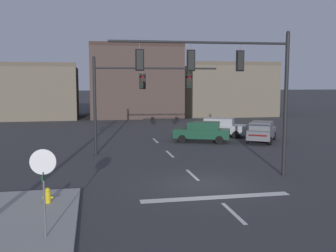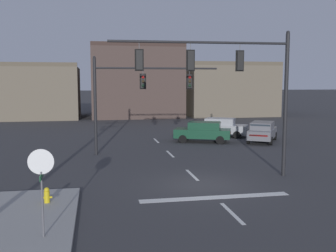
{
  "view_description": "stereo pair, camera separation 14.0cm",
  "coord_description": "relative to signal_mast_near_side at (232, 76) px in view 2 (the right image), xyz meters",
  "views": [
    {
      "loc": [
        -4.99,
        -17.15,
        4.8
      ],
      "look_at": [
        -0.8,
        4.52,
        2.28
      ],
      "focal_mm": 41.74,
      "sensor_mm": 36.0,
      "label": 1
    },
    {
      "loc": [
        -4.86,
        -17.18,
        4.8
      ],
      "look_at": [
        -0.8,
        4.52,
        2.28
      ],
      "focal_mm": 41.74,
      "sensor_mm": 36.0,
      "label": 2
    }
  ],
  "objects": [
    {
      "name": "ground_plane",
      "position": [
        -1.74,
        -1.15,
        -5.09
      ],
      "size": [
        400.0,
        400.0,
        0.0
      ],
      "primitive_type": "plane",
      "color": "#353538"
    },
    {
      "name": "stop_bar_paint",
      "position": [
        -1.74,
        -3.15,
        -5.09
      ],
      "size": [
        6.4,
        0.5,
        0.01
      ],
      "primitive_type": "cube",
      "color": "silver",
      "rests_on": "ground"
    },
    {
      "name": "lane_centreline",
      "position": [
        -1.74,
        0.85,
        -5.09
      ],
      "size": [
        0.16,
        26.4,
        0.01
      ],
      "color": "silver",
      "rests_on": "ground"
    },
    {
      "name": "signal_mast_near_side",
      "position": [
        0.0,
        0.0,
        0.0
      ],
      "size": [
        8.93,
        0.6,
        7.3
      ],
      "color": "black",
      "rests_on": "ground"
    },
    {
      "name": "signal_mast_far_side",
      "position": [
        -4.12,
        7.4,
        -0.81
      ],
      "size": [
        8.22,
        0.52,
        6.44
      ],
      "color": "black",
      "rests_on": "ground"
    },
    {
      "name": "stop_sign",
      "position": [
        -8.21,
        -6.51,
        -2.95
      ],
      "size": [
        0.76,
        0.64,
        2.83
      ],
      "color": "#56565B",
      "rests_on": "ground"
    },
    {
      "name": "car_lot_nearside",
      "position": [
        1.82,
        11.46,
        -4.23
      ],
      "size": [
        4.75,
        3.3,
        1.61
      ],
      "color": "#143D28",
      "rests_on": "ground"
    },
    {
      "name": "car_lot_middle",
      "position": [
        4.25,
        14.23,
        -4.23
      ],
      "size": [
        4.73,
        3.68,
        1.61
      ],
      "color": "#9EA0A5",
      "rests_on": "ground"
    },
    {
      "name": "car_lot_farside",
      "position": [
        6.51,
        10.68,
        -4.23
      ],
      "size": [
        3.86,
        4.69,
        1.61
      ],
      "color": "slate",
      "rests_on": "ground"
    },
    {
      "name": "fire_hydrant",
      "position": [
        -8.5,
        -3.07,
        -4.76
      ],
      "size": [
        0.4,
        0.3,
        0.75
      ],
      "color": "gold",
      "rests_on": "ground"
    },
    {
      "name": "building_row",
      "position": [
        0.79,
        36.16,
        -1.11
      ],
      "size": [
        36.72,
        11.47,
        9.71
      ],
      "color": "#665B4C",
      "rests_on": "ground"
    }
  ]
}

